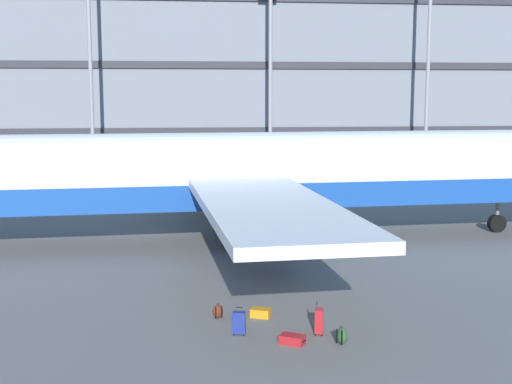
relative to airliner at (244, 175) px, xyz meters
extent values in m
plane|color=slate|center=(-4.31, 0.86, -3.22)|extent=(600.00, 600.00, 0.00)
cube|color=slate|center=(-4.31, 47.14, 6.62)|extent=(138.51, 19.11, 19.68)
cube|color=#2D2D33|center=(-4.31, 37.48, 0.06)|extent=(137.12, 0.24, 0.70)
cube|color=#2D2D33|center=(-4.31, 37.48, 6.62)|extent=(137.12, 0.24, 0.70)
cylinder|color=silver|center=(0.41, 0.03, 0.18)|extent=(33.40, 5.85, 3.63)
cube|color=#19479E|center=(0.41, 0.03, -0.82)|extent=(32.07, 5.69, 1.16)
cube|color=silver|center=(-1.17, 8.73, -0.09)|extent=(5.33, 14.22, 0.36)
cube|color=silver|center=(0.00, -8.81, -0.09)|extent=(5.33, 14.22, 0.36)
cylinder|color=#9E9EA3|center=(-0.51, 6.26, -1.39)|extent=(2.72, 2.17, 2.00)
cylinder|color=#9E9EA3|center=(0.34, -6.27, -1.39)|extent=(2.72, 2.17, 2.00)
cylinder|color=black|center=(13.01, 0.87, -2.77)|extent=(0.92, 0.41, 0.90)
cylinder|color=slate|center=(13.01, 0.87, -1.98)|extent=(0.20, 0.20, 1.58)
cylinder|color=black|center=(-1.02, 1.48, -2.77)|extent=(0.92, 0.41, 0.90)
cylinder|color=slate|center=(-1.02, 1.48, -1.98)|extent=(0.20, 0.20, 1.58)
cylinder|color=black|center=(-0.81, -1.60, -2.77)|extent=(0.92, 0.41, 0.90)
cylinder|color=slate|center=(-0.81, -1.60, -1.98)|extent=(0.20, 0.20, 1.58)
cylinder|color=gray|center=(-11.04, 32.37, 6.48)|extent=(0.36, 0.36, 19.40)
cylinder|color=gray|center=(5.40, 32.37, 5.78)|extent=(0.36, 0.36, 18.00)
cylinder|color=gray|center=(20.57, 32.37, 6.65)|extent=(0.36, 0.36, 19.74)
cube|color=navy|center=(-1.34, -12.83, -2.85)|extent=(0.41, 0.30, 0.64)
cylinder|color=#333338|center=(-1.22, -12.79, -2.47)|extent=(0.02, 0.02, 0.11)
cylinder|color=#333338|center=(-1.42, -12.75, -2.47)|extent=(0.02, 0.02, 0.11)
cube|color=black|center=(-1.32, -12.77, -2.41)|extent=(0.20, 0.07, 0.02)
cylinder|color=black|center=(-1.22, -12.95, -3.19)|extent=(0.03, 0.05, 0.05)
cylinder|color=black|center=(-1.50, -12.88, -3.19)|extent=(0.03, 0.05, 0.05)
cylinder|color=black|center=(-1.17, -12.79, -3.19)|extent=(0.03, 0.05, 0.05)
cylinder|color=black|center=(-1.46, -12.71, -3.19)|extent=(0.03, 0.05, 0.05)
cube|color=#B21E23|center=(1.01, -12.99, -2.82)|extent=(0.33, 0.44, 0.71)
cylinder|color=#333338|center=(0.96, -12.87, -2.37)|extent=(0.02, 0.02, 0.17)
cylinder|color=#333338|center=(0.91, -13.08, -2.37)|extent=(0.02, 0.02, 0.17)
cube|color=black|center=(0.94, -12.98, -2.29)|extent=(0.08, 0.21, 0.02)
cylinder|color=black|center=(1.14, -12.87, -3.19)|extent=(0.05, 0.03, 0.05)
cylinder|color=black|center=(1.06, -13.17, -3.19)|extent=(0.05, 0.03, 0.05)
cylinder|color=black|center=(0.95, -12.82, -3.19)|extent=(0.05, 0.03, 0.05)
cylinder|color=black|center=(0.87, -13.12, -3.19)|extent=(0.05, 0.03, 0.05)
cube|color=#B21E23|center=(0.10, -13.71, -3.09)|extent=(0.80, 0.72, 0.25)
cube|color=black|center=(0.41, -13.90, -3.09)|extent=(0.14, 0.20, 0.02)
cube|color=orange|center=(-0.52, -11.27, -3.08)|extent=(0.72, 0.62, 0.27)
cube|color=black|center=(-0.82, -11.15, -3.08)|extent=(0.11, 0.21, 0.02)
ellipsoid|color=#264C26|center=(1.48, -13.91, -2.97)|extent=(0.40, 0.41, 0.49)
ellipsoid|color=#264C26|center=(1.57, -13.84, -3.05)|extent=(0.23, 0.25, 0.22)
torus|color=black|center=(1.45, -13.93, -2.72)|extent=(0.06, 0.07, 0.08)
cube|color=black|center=(1.34, -13.90, -2.97)|extent=(0.04, 0.04, 0.42)
cube|color=black|center=(1.44, -14.04, -2.97)|extent=(0.04, 0.04, 0.42)
ellipsoid|color=#592619|center=(-1.88, -11.23, -3.00)|extent=(0.40, 0.33, 0.44)
ellipsoid|color=#592619|center=(-1.91, -11.12, -3.07)|extent=(0.26, 0.17, 0.20)
torus|color=black|center=(-1.87, -11.27, -2.77)|extent=(0.08, 0.03, 0.08)
cube|color=black|center=(-1.95, -11.37, -3.00)|extent=(0.04, 0.03, 0.37)
cube|color=black|center=(-1.76, -11.32, -3.00)|extent=(0.04, 0.03, 0.37)
camera|label=1|loc=(-2.93, -32.14, 3.78)|focal=48.35mm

